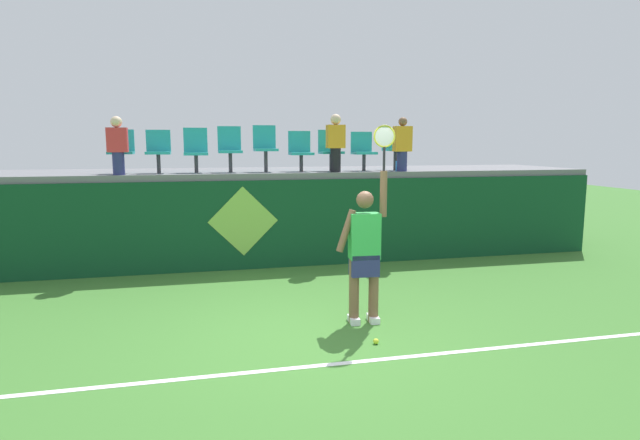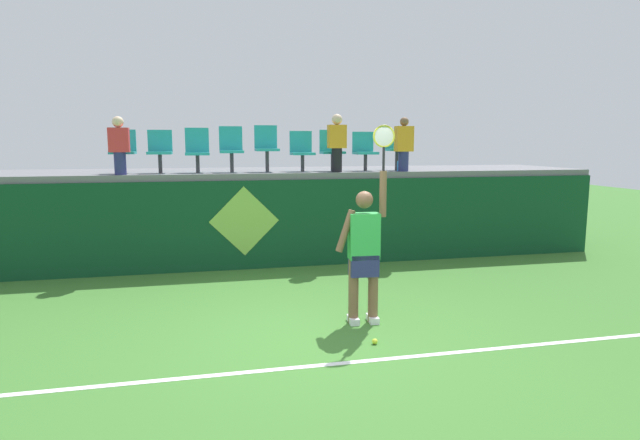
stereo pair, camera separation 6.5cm
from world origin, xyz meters
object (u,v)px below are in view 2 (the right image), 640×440
at_px(stadium_chair_4, 266,146).
at_px(stadium_chair_0, 123,149).
at_px(spectator_2, 337,142).
at_px(stadium_chair_7, 364,149).
at_px(stadium_chair_2, 197,149).
at_px(tennis_ball, 375,341).
at_px(tennis_player, 364,250).
at_px(stadium_chair_5, 302,150).
at_px(stadium_chair_6, 332,149).
at_px(stadium_chair_8, 396,147).
at_px(spectator_1, 119,145).
at_px(stadium_chair_3, 231,147).
at_px(stadium_chair_1, 160,149).
at_px(spectator_0, 404,144).
at_px(water_bottle, 399,166).

bearing_deg(stadium_chair_4, stadium_chair_0, -179.90).
bearing_deg(spectator_2, stadium_chair_7, 31.01).
bearing_deg(stadium_chair_2, tennis_ball, -67.21).
xyz_separation_m(tennis_player, tennis_ball, (-0.10, -0.75, -0.93)).
bearing_deg(stadium_chair_5, tennis_player, -89.09).
relative_size(stadium_chair_2, stadium_chair_6, 1.03).
xyz_separation_m(stadium_chair_0, stadium_chair_6, (3.92, 0.00, -0.00)).
height_order(tennis_player, stadium_chair_8, stadium_chair_8).
distance_m(tennis_ball, stadium_chair_7, 5.30).
relative_size(tennis_ball, spectator_1, 0.07).
bearing_deg(stadium_chair_8, stadium_chair_4, 179.81).
height_order(stadium_chair_2, stadium_chair_4, stadium_chair_4).
bearing_deg(stadium_chair_3, spectator_1, -166.98).
bearing_deg(tennis_player, stadium_chair_5, 90.91).
height_order(stadium_chair_1, stadium_chair_6, stadium_chair_6).
distance_m(tennis_player, spectator_2, 3.81).
relative_size(stadium_chair_6, spectator_0, 0.77).
bearing_deg(stadium_chair_4, stadium_chair_6, -0.06).
height_order(stadium_chair_4, stadium_chair_6, stadium_chair_4).
distance_m(stadium_chair_1, stadium_chair_6, 3.28).
bearing_deg(stadium_chair_3, stadium_chair_4, -0.15).
height_order(stadium_chair_2, stadium_chair_5, stadium_chair_2).
bearing_deg(spectator_0, water_bottle, 145.18).
relative_size(tennis_player, spectator_0, 2.41).
height_order(water_bottle, stadium_chair_7, stadium_chair_7).
xyz_separation_m(water_bottle, stadium_chair_8, (0.07, 0.38, 0.37)).
bearing_deg(stadium_chair_2, spectator_2, -9.07).
distance_m(spectator_0, spectator_2, 1.35).
height_order(stadium_chair_5, spectator_1, spectator_1).
bearing_deg(stadium_chair_0, tennis_ball, -54.87).
bearing_deg(spectator_0, stadium_chair_8, 90.00).
xyz_separation_m(tennis_ball, stadium_chair_5, (0.04, 4.67, 2.15)).
bearing_deg(spectator_1, stadium_chair_1, 34.62).
xyz_separation_m(stadium_chair_3, stadium_chair_6, (1.97, -0.00, -0.03)).
height_order(tennis_ball, spectator_2, spectator_2).
height_order(water_bottle, stadium_chair_0, stadium_chair_0).
relative_size(tennis_player, stadium_chair_6, 3.12).
relative_size(water_bottle, stadium_chair_5, 0.26).
bearing_deg(stadium_chair_8, spectator_2, -163.33).
distance_m(tennis_player, stadium_chair_7, 4.28).
distance_m(tennis_player, tennis_ball, 1.20).
distance_m(stadium_chair_4, spectator_2, 1.36).
bearing_deg(stadium_chair_4, tennis_ball, -81.98).
distance_m(stadium_chair_6, stadium_chair_8, 1.35).
distance_m(spectator_0, spectator_1, 5.27).
relative_size(stadium_chair_3, spectator_1, 0.86).
relative_size(stadium_chair_5, stadium_chair_8, 0.97).
height_order(stadium_chair_6, spectator_0, spectator_0).
xyz_separation_m(tennis_player, stadium_chair_1, (-2.73, 3.92, 1.24)).
height_order(stadium_chair_7, stadium_chair_8, stadium_chair_8).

